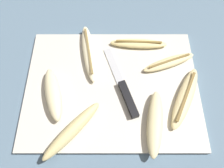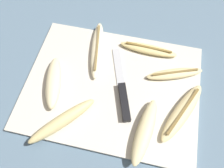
{
  "view_description": "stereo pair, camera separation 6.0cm",
  "coord_description": "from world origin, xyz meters",
  "px_view_note": "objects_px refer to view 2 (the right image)",
  "views": [
    {
      "loc": [
        0.0,
        -0.28,
        0.56
      ],
      "look_at": [
        0.0,
        0.0,
        0.02
      ],
      "focal_mm": 35.0,
      "sensor_mm": 36.0,
      "label": 1
    },
    {
      "loc": [
        0.06,
        -0.27,
        0.56
      ],
      "look_at": [
        0.0,
        0.0,
        0.02
      ],
      "focal_mm": 35.0,
      "sensor_mm": 36.0,
      "label": 2
    }
  ],
  "objects_px": {
    "banana_cream_curved": "(54,82)",
    "banana_bright_far": "(97,49)",
    "banana_ripe_center": "(175,74)",
    "banana_spotted_left": "(62,121)",
    "banana_soft_right": "(145,131)",
    "banana_mellow_near": "(182,112)",
    "knife": "(123,95)",
    "banana_golden_short": "(148,49)"
  },
  "relations": [
    {
      "from": "banana_cream_curved",
      "to": "banana_soft_right",
      "type": "relative_size",
      "value": 0.91
    },
    {
      "from": "banana_spotted_left",
      "to": "banana_mellow_near",
      "type": "bearing_deg",
      "value": 17.14
    },
    {
      "from": "banana_golden_short",
      "to": "banana_ripe_center",
      "type": "height_order",
      "value": "same"
    },
    {
      "from": "banana_bright_far",
      "to": "banana_cream_curved",
      "type": "distance_m",
      "value": 0.16
    },
    {
      "from": "banana_ripe_center",
      "to": "banana_bright_far",
      "type": "bearing_deg",
      "value": 171.82
    },
    {
      "from": "banana_bright_far",
      "to": "banana_spotted_left",
      "type": "xyz_separation_m",
      "value": [
        -0.03,
        -0.24,
        0.0
      ]
    },
    {
      "from": "banana_bright_far",
      "to": "banana_spotted_left",
      "type": "height_order",
      "value": "banana_spotted_left"
    },
    {
      "from": "banana_soft_right",
      "to": "banana_ripe_center",
      "type": "relative_size",
      "value": 1.1
    },
    {
      "from": "banana_golden_short",
      "to": "banana_mellow_near",
      "type": "bearing_deg",
      "value": -57.59
    },
    {
      "from": "banana_spotted_left",
      "to": "banana_bright_far",
      "type": "bearing_deg",
      "value": 82.83
    },
    {
      "from": "knife",
      "to": "banana_bright_far",
      "type": "bearing_deg",
      "value": 109.62
    },
    {
      "from": "knife",
      "to": "banana_soft_right",
      "type": "height_order",
      "value": "banana_soft_right"
    },
    {
      "from": "banana_cream_curved",
      "to": "banana_ripe_center",
      "type": "height_order",
      "value": "banana_cream_curved"
    },
    {
      "from": "banana_mellow_near",
      "to": "banana_cream_curved",
      "type": "distance_m",
      "value": 0.35
    },
    {
      "from": "banana_soft_right",
      "to": "knife",
      "type": "bearing_deg",
      "value": 129.38
    },
    {
      "from": "knife",
      "to": "banana_cream_curved",
      "type": "relative_size",
      "value": 1.39
    },
    {
      "from": "banana_mellow_near",
      "to": "banana_ripe_center",
      "type": "bearing_deg",
      "value": 104.7
    },
    {
      "from": "banana_soft_right",
      "to": "banana_ripe_center",
      "type": "xyz_separation_m",
      "value": [
        0.06,
        0.18,
        -0.01
      ]
    },
    {
      "from": "banana_golden_short",
      "to": "banana_spotted_left",
      "type": "bearing_deg",
      "value": -123.58
    },
    {
      "from": "banana_cream_curved",
      "to": "banana_ripe_center",
      "type": "xyz_separation_m",
      "value": [
        0.32,
        0.1,
        -0.01
      ]
    },
    {
      "from": "banana_mellow_near",
      "to": "banana_soft_right",
      "type": "relative_size",
      "value": 1.08
    },
    {
      "from": "knife",
      "to": "banana_mellow_near",
      "type": "bearing_deg",
      "value": -24.59
    },
    {
      "from": "banana_bright_far",
      "to": "banana_spotted_left",
      "type": "distance_m",
      "value": 0.24
    },
    {
      "from": "banana_mellow_near",
      "to": "banana_golden_short",
      "type": "bearing_deg",
      "value": 122.41
    },
    {
      "from": "banana_spotted_left",
      "to": "banana_ripe_center",
      "type": "distance_m",
      "value": 0.33
    },
    {
      "from": "banana_golden_short",
      "to": "banana_mellow_near",
      "type": "xyz_separation_m",
      "value": [
        0.11,
        -0.18,
        0.0
      ]
    },
    {
      "from": "banana_cream_curved",
      "to": "banana_bright_far",
      "type": "bearing_deg",
      "value": 57.37
    },
    {
      "from": "banana_mellow_near",
      "to": "banana_spotted_left",
      "type": "distance_m",
      "value": 0.31
    },
    {
      "from": "banana_bright_far",
      "to": "banana_spotted_left",
      "type": "relative_size",
      "value": 1.25
    },
    {
      "from": "knife",
      "to": "banana_spotted_left",
      "type": "bearing_deg",
      "value": -161.19
    },
    {
      "from": "banana_golden_short",
      "to": "banana_cream_curved",
      "type": "relative_size",
      "value": 1.07
    },
    {
      "from": "banana_mellow_near",
      "to": "banana_spotted_left",
      "type": "height_order",
      "value": "banana_spotted_left"
    },
    {
      "from": "banana_mellow_near",
      "to": "knife",
      "type": "bearing_deg",
      "value": 174.62
    },
    {
      "from": "banana_golden_short",
      "to": "banana_soft_right",
      "type": "xyz_separation_m",
      "value": [
        0.03,
        -0.25,
        0.01
      ]
    },
    {
      "from": "knife",
      "to": "banana_mellow_near",
      "type": "relative_size",
      "value": 1.17
    },
    {
      "from": "knife",
      "to": "banana_spotted_left",
      "type": "height_order",
      "value": "banana_spotted_left"
    },
    {
      "from": "banana_spotted_left",
      "to": "banana_ripe_center",
      "type": "bearing_deg",
      "value": 37.47
    },
    {
      "from": "banana_golden_short",
      "to": "banana_spotted_left",
      "type": "distance_m",
      "value": 0.32
    },
    {
      "from": "banana_bright_far",
      "to": "banana_soft_right",
      "type": "distance_m",
      "value": 0.28
    },
    {
      "from": "knife",
      "to": "banana_soft_right",
      "type": "distance_m",
      "value": 0.11
    },
    {
      "from": "banana_spotted_left",
      "to": "banana_cream_curved",
      "type": "bearing_deg",
      "value": 120.89
    },
    {
      "from": "banana_bright_far",
      "to": "banana_mellow_near",
      "type": "height_order",
      "value": "same"
    }
  ]
}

